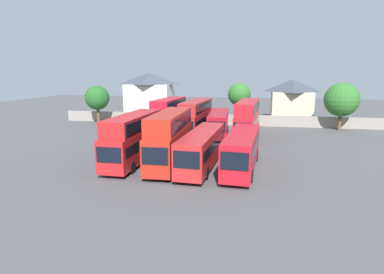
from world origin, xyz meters
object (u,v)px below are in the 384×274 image
tree_left_of_lot (239,95)px  bus_5 (169,115)px  bus_1 (134,136)px  bus_3 (202,147)px  bus_8 (247,117)px  bus_7 (219,123)px  tree_behind_wall (97,98)px  house_terrace_left (150,95)px  bus_6 (196,116)px  bus_4 (242,149)px  bus_2 (170,136)px  tree_right_of_lot (342,100)px  house_terrace_centre (291,100)px

tree_left_of_lot → bus_5: bearing=-126.3°
bus_1 → bus_5: size_ratio=1.08×
bus_3 → bus_8: bus_8 is taller
bus_7 → tree_behind_wall: tree_behind_wall is taller
bus_3 → bus_8: 16.26m
bus_7 → tree_left_of_lot: 13.33m
bus_5 → tree_left_of_lot: bearing=146.7°
house_terrace_left → bus_5: bearing=-63.8°
bus_6 → house_terrace_left: 21.41m
bus_4 → tree_left_of_lot: bearing=-172.8°
bus_2 → bus_8: bearing=154.9°
bus_7 → tree_right_of_lot: tree_right_of_lot is taller
house_terrace_centre → bus_3: bearing=-109.2°
bus_4 → bus_7: bus_4 is taller
bus_7 → tree_right_of_lot: bearing=111.2°
bus_4 → house_terrace_left: house_terrace_left is taller
bus_4 → tree_right_of_lot: bearing=153.2°
bus_2 → bus_3: bus_2 is taller
tree_right_of_lot → bus_1: bearing=-136.6°
bus_3 → bus_7: bearing=-176.5°
bus_7 → tree_behind_wall: size_ratio=1.71×
house_terrace_centre → tree_left_of_lot: bearing=-152.9°
tree_behind_wall → bus_6: bearing=-20.7°
bus_8 → bus_4: bearing=4.3°
bus_3 → house_terrace_left: 36.62m
tree_left_of_lot → bus_7: bearing=-99.8°
bus_1 → bus_4: 10.72m
bus_8 → tree_right_of_lot: size_ratio=1.54×
bus_1 → house_terrace_left: 33.93m
house_terrace_left → tree_left_of_lot: bearing=-14.8°
bus_2 → tree_right_of_lot: size_ratio=1.43×
bus_1 → bus_4: size_ratio=0.97×
bus_8 → tree_right_of_lot: (14.02, 7.84, 1.92)m
bus_5 → bus_7: bearing=93.1°
bus_4 → house_terrace_left: (-19.69, 33.11, 2.50)m
tree_right_of_lot → house_terrace_centre: bearing=124.6°
bus_4 → house_terrace_centre: (7.69, 33.14, 1.89)m
bus_7 → bus_4: bearing=10.5°
bus_4 → tree_left_of_lot: size_ratio=1.60×
bus_4 → tree_behind_wall: (-25.81, 22.85, 2.53)m
tree_behind_wall → bus_1: bearing=-56.0°
house_terrace_left → bus_1: bearing=-74.6°
house_terrace_centre → bus_5: bearing=-136.8°
bus_4 → bus_7: size_ratio=1.00×
bus_3 → tree_behind_wall: tree_behind_wall is taller
tree_left_of_lot → tree_right_of_lot: size_ratio=0.96×
bus_4 → house_terrace_left: bearing=-145.5°
bus_7 → house_terrace_left: bearing=-141.5°
bus_5 → tree_right_of_lot: tree_right_of_lot is taller
bus_5 → house_terrace_centre: (18.75, 17.58, 0.97)m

